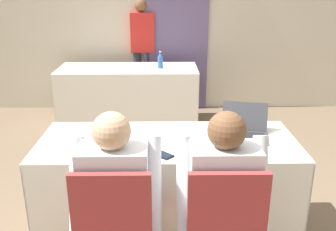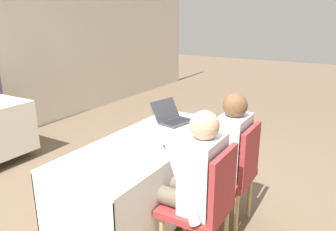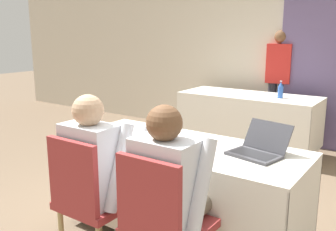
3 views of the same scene
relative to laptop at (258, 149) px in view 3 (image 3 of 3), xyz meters
name	(u,v)px [view 3 (image 3 of 3)]	position (x,y,z in m)	size (l,w,h in m)	color
wall_back	(305,48)	(-0.55, 3.00, 0.55)	(12.00, 0.06, 2.70)	beige
curtain_panel	(316,50)	(-0.39, 2.94, 0.53)	(0.92, 0.04, 2.65)	slate
conference_table_near	(183,168)	(-0.55, -0.07, -0.23)	(1.79, 0.73, 0.75)	white
conference_table_far	(248,109)	(-1.03, 2.30, -0.23)	(1.79, 0.73, 0.75)	white
laptop	(258,149)	(0.00, 0.00, 0.00)	(0.39, 0.39, 0.20)	#333338
cell_phone	(160,151)	(-0.58, -0.32, -0.04)	(0.15, 0.14, 0.01)	black
paper_beside_laptop	(105,132)	(-1.26, -0.15, -0.04)	(0.28, 0.34, 0.00)	white
water_bottle	(281,90)	(-0.61, 2.27, 0.06)	(0.07, 0.07, 0.22)	#2D5BB7
chair_near_left	(89,197)	(-0.84, -0.74, -0.28)	(0.44, 0.44, 0.92)	tan
chair_near_right	(162,222)	(-0.25, -0.74, -0.28)	(0.44, 0.44, 0.92)	tan
person_checkered_shirt	(100,169)	(-0.84, -0.64, -0.12)	(0.50, 0.52, 1.18)	#665B4C
person_white_shirt	(172,189)	(-0.25, -0.64, -0.12)	(0.50, 0.52, 1.18)	#665B4C
person_red_shirt	(279,78)	(-0.87, 2.97, 0.12)	(0.36, 0.23, 1.59)	#33333D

